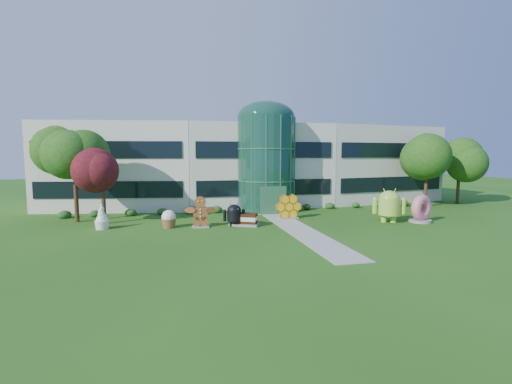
{
  "coord_description": "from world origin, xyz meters",
  "views": [
    {
      "loc": [
        -9.72,
        -26.05,
        6.05
      ],
      "look_at": [
        -2.44,
        6.0,
        2.6
      ],
      "focal_mm": 26.0,
      "sensor_mm": 36.0,
      "label": 1
    }
  ],
  "objects": [
    {
      "name": "building",
      "position": [
        0.0,
        18.0,
        4.65
      ],
      "size": [
        46.0,
        15.0,
        9.3
      ],
      "primitive_type": null,
      "color": "beige",
      "rests_on": "ground"
    },
    {
      "name": "donut",
      "position": [
        11.5,
        2.11,
        1.23
      ],
      "size": [
        2.63,
        1.92,
        2.47
      ],
      "primitive_type": null,
      "rotation": [
        0.0,
        0.0,
        0.37
      ],
      "color": "#FF618C",
      "rests_on": "ground"
    },
    {
      "name": "tree_red",
      "position": [
        -15.5,
        7.5,
        3.0
      ],
      "size": [
        4.0,
        4.0,
        6.0
      ],
      "primitive_type": null,
      "color": "#3F0C14",
      "rests_on": "ground"
    },
    {
      "name": "cupcake",
      "position": [
        -10.07,
        4.48,
        0.73
      ],
      "size": [
        1.59,
        1.59,
        1.47
      ],
      "primitive_type": null,
      "rotation": [
        0.0,
        0.0,
        0.38
      ],
      "color": "white",
      "rests_on": "ground"
    },
    {
      "name": "atrium",
      "position": [
        0.0,
        12.0,
        4.9
      ],
      "size": [
        6.0,
        6.0,
        9.8
      ],
      "primitive_type": "cylinder",
      "color": "#194738",
      "rests_on": "ground"
    },
    {
      "name": "honeycomb",
      "position": [
        0.73,
        6.32,
        1.03
      ],
      "size": [
        2.67,
        1.11,
        2.05
      ],
      "primitive_type": null,
      "rotation": [
        0.0,
        0.0,
        0.07
      ],
      "color": "yellow",
      "rests_on": "ground"
    },
    {
      "name": "ground",
      "position": [
        0.0,
        0.0,
        0.0
      ],
      "size": [
        140.0,
        140.0,
        0.0
      ],
      "primitive_type": "plane",
      "color": "#215114",
      "rests_on": "ground"
    },
    {
      "name": "gingerbread",
      "position": [
        -7.52,
        4.13,
        1.28
      ],
      "size": [
        2.87,
        1.32,
        2.57
      ],
      "primitive_type": null,
      "rotation": [
        0.0,
        0.0,
        -0.09
      ],
      "color": "brown",
      "rests_on": "ground"
    },
    {
      "name": "android_green",
      "position": [
        8.75,
        2.67,
        1.65
      ],
      "size": [
        3.42,
        2.86,
        3.3
      ],
      "primitive_type": null,
      "rotation": [
        0.0,
        0.0,
        -0.37
      ],
      "color": "#9ACB41",
      "rests_on": "ground"
    },
    {
      "name": "ice_cream_sandwich",
      "position": [
        -3.92,
        3.98,
        0.53
      ],
      "size": [
        2.64,
        2.04,
        1.05
      ],
      "primitive_type": null,
      "rotation": [
        0.0,
        0.0,
        -0.42
      ],
      "color": "black",
      "rests_on": "ground"
    },
    {
      "name": "android_black",
      "position": [
        -4.77,
        3.96,
        1.07
      ],
      "size": [
        1.9,
        1.28,
        2.15
      ],
      "primitive_type": null,
      "rotation": [
        0.0,
        0.0,
        -0.01
      ],
      "color": "black",
      "rests_on": "ground"
    },
    {
      "name": "froyo",
      "position": [
        -15.28,
        5.16,
        1.03
      ],
      "size": [
        1.46,
        1.46,
        2.07
      ],
      "primitive_type": null,
      "rotation": [
        0.0,
        0.0,
        0.25
      ],
      "color": "white",
      "rests_on": "ground"
    },
    {
      "name": "trees_backdrop",
      "position": [
        0.0,
        13.0,
        4.2
      ],
      "size": [
        52.0,
        8.0,
        8.4
      ],
      "primitive_type": null,
      "color": "#204511",
      "rests_on": "ground"
    },
    {
      "name": "walkway",
      "position": [
        0.0,
        2.0,
        0.02
      ],
      "size": [
        2.4,
        20.0,
        0.04
      ],
      "primitive_type": "cube",
      "color": "#9E9E93",
      "rests_on": "ground"
    }
  ]
}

